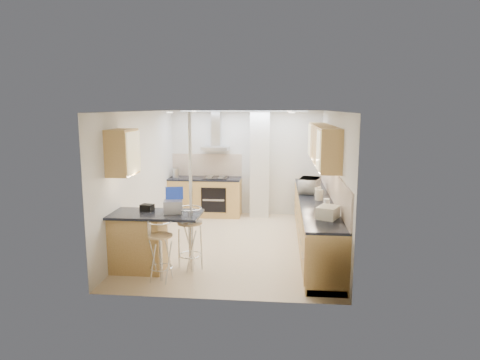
# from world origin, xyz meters

# --- Properties ---
(ground) EXTENTS (4.80, 4.80, 0.00)m
(ground) POSITION_xyz_m (0.00, 0.00, 0.00)
(ground) COLOR beige
(ground) RESTS_ON ground
(room_shell) EXTENTS (3.64, 4.84, 2.51)m
(room_shell) POSITION_xyz_m (0.32, 0.38, 1.54)
(room_shell) COLOR silver
(room_shell) RESTS_ON ground
(right_counter) EXTENTS (0.63, 4.40, 0.92)m
(right_counter) POSITION_xyz_m (1.50, 0.00, 0.46)
(right_counter) COLOR #B48848
(right_counter) RESTS_ON ground
(back_counter) EXTENTS (1.70, 0.63, 0.92)m
(back_counter) POSITION_xyz_m (-0.95, 2.10, 0.46)
(back_counter) COLOR #B48848
(back_counter) RESTS_ON ground
(peninsula) EXTENTS (1.47, 0.72, 0.94)m
(peninsula) POSITION_xyz_m (-1.12, -1.45, 0.48)
(peninsula) COLOR #B48848
(peninsula) RESTS_ON ground
(microwave) EXTENTS (0.48, 0.60, 0.29)m
(microwave) POSITION_xyz_m (1.41, 0.52, 1.07)
(microwave) COLOR white
(microwave) RESTS_ON right_counter
(laptop) EXTENTS (0.33, 0.27, 0.20)m
(laptop) POSITION_xyz_m (-0.82, -1.42, 1.04)
(laptop) COLOR #9FA0A7
(laptop) RESTS_ON peninsula
(bag) EXTENTS (0.22, 0.18, 0.11)m
(bag) POSITION_xyz_m (-1.27, -1.32, 0.99)
(bag) COLOR black
(bag) RESTS_ON peninsula
(bar_stool_near) EXTENTS (0.46, 0.46, 0.93)m
(bar_stool_near) POSITION_xyz_m (-0.92, -1.84, 0.47)
(bar_stool_near) COLOR tan
(bar_stool_near) RESTS_ON ground
(bar_stool_end) EXTENTS (0.56, 0.56, 1.02)m
(bar_stool_end) POSITION_xyz_m (-0.58, -1.32, 0.51)
(bar_stool_end) COLOR tan
(bar_stool_end) RESTS_ON ground
(jar_a) EXTENTS (0.13, 0.13, 0.17)m
(jar_a) POSITION_xyz_m (1.55, 0.23, 1.01)
(jar_a) COLOR #EDE7CD
(jar_a) RESTS_ON right_counter
(jar_b) EXTENTS (0.14, 0.14, 0.16)m
(jar_b) POSITION_xyz_m (1.49, 0.79, 1.00)
(jar_b) COLOR #EDE7CD
(jar_b) RESTS_ON right_counter
(jar_c) EXTENTS (0.15, 0.15, 0.19)m
(jar_c) POSITION_xyz_m (1.54, -0.14, 1.02)
(jar_c) COLOR #B3AB8F
(jar_c) RESTS_ON right_counter
(jar_d) EXTENTS (0.11, 0.11, 0.13)m
(jar_d) POSITION_xyz_m (1.62, -0.65, 0.99)
(jar_d) COLOR white
(jar_d) RESTS_ON right_counter
(bread_bin) EXTENTS (0.40, 0.43, 0.18)m
(bread_bin) POSITION_xyz_m (1.56, -1.43, 1.01)
(bread_bin) COLOR #EDE7CD
(bread_bin) RESTS_ON right_counter
(kettle) EXTENTS (0.16, 0.16, 0.22)m
(kettle) POSITION_xyz_m (-1.65, 2.08, 1.03)
(kettle) COLOR #B9BCBF
(kettle) RESTS_ON back_counter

